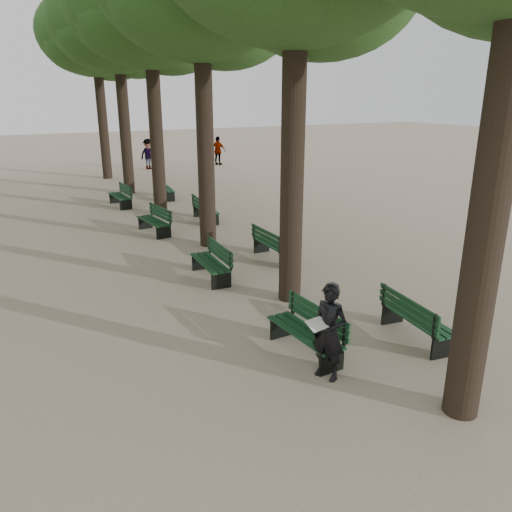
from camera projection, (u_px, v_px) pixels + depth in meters
name	position (u px, v px, depth m)	size (l,w,h in m)	color
ground	(306.00, 374.00, 8.68)	(120.00, 120.00, 0.00)	tan
tree_central_3	(148.00, 5.00, 17.90)	(6.00, 6.00, 9.95)	#33261C
tree_central_4	(116.00, 22.00, 22.10)	(6.00, 6.00, 9.95)	#33261C
tree_central_5	(95.00, 34.00, 26.31)	(6.00, 6.00, 9.95)	#33261C
bench_left_0	(305.00, 341.00, 9.26)	(0.66, 1.83, 0.92)	black
bench_left_1	(211.00, 269.00, 13.06)	(0.67, 1.83, 0.92)	black
bench_left_2	(154.00, 226.00, 17.29)	(0.77, 1.85, 0.92)	black
bench_left_3	(120.00, 200.00, 21.45)	(0.66, 1.83, 0.92)	black
bench_right_0	(417.00, 327.00, 9.82)	(0.79, 1.86, 0.92)	black
bench_right_1	(274.00, 251.00, 14.57)	(0.59, 1.81, 0.92)	black
bench_right_2	(206.00, 214.00, 18.98)	(0.73, 1.84, 0.92)	black
bench_right_3	(166.00, 193.00, 23.06)	(0.80, 1.86, 0.92)	black
man_with_map	(329.00, 332.00, 8.32)	(0.73, 0.76, 1.71)	black
pedestrian_c	(218.00, 151.00, 33.72)	(1.11, 0.38, 1.89)	#262628
pedestrian_b	(149.00, 154.00, 31.80)	(1.24, 0.38, 1.92)	#262628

